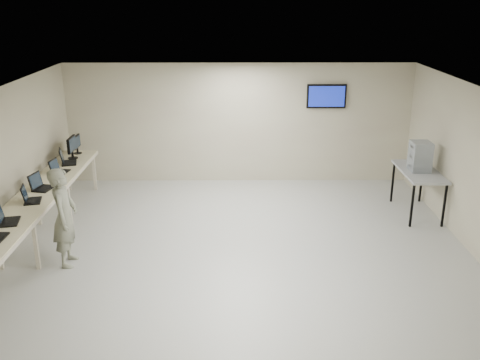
{
  "coord_description": "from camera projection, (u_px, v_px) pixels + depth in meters",
  "views": [
    {
      "loc": [
        -0.06,
        -8.71,
        4.24
      ],
      "look_at": [
        0.0,
        0.2,
        1.15
      ],
      "focal_mm": 40.0,
      "sensor_mm": 36.0,
      "label": 1
    }
  ],
  "objects": [
    {
      "name": "laptop_5",
      "position": [
        66.0,
        160.0,
        11.16
      ],
      "size": [
        0.43,
        0.47,
        0.31
      ],
      "rotation": [
        0.0,
        0.0,
        0.26
      ],
      "color": "black",
      "rests_on": "workbench"
    },
    {
      "name": "storage_bins",
      "position": [
        420.0,
        156.0,
        10.57
      ],
      "size": [
        0.37,
        0.42,
        0.59
      ],
      "color": "#8F99A3",
      "rests_on": "side_table"
    },
    {
      "name": "monitor_far",
      "position": [
        77.0,
        143.0,
        11.82
      ],
      "size": [
        0.18,
        0.41,
        0.41
      ],
      "color": "black",
      "rests_on": "workbench"
    },
    {
      "name": "laptop_2",
      "position": [
        29.0,
        198.0,
        9.11
      ],
      "size": [
        0.37,
        0.41,
        0.28
      ],
      "rotation": [
        0.0,
        0.0,
        0.23
      ],
      "color": "black",
      "rests_on": "workbench"
    },
    {
      "name": "laptop_3",
      "position": [
        40.0,
        185.0,
        9.69
      ],
      "size": [
        0.39,
        0.44,
        0.3
      ],
      "rotation": [
        0.0,
        0.0,
        -0.22
      ],
      "color": "black",
      "rests_on": "workbench"
    },
    {
      "name": "laptop_1",
      "position": [
        5.0,
        218.0,
        8.26
      ],
      "size": [
        0.39,
        0.44,
        0.3
      ],
      "rotation": [
        0.0,
        0.0,
        0.21
      ],
      "color": "black",
      "rests_on": "workbench"
    },
    {
      "name": "side_table",
      "position": [
        419.0,
        174.0,
        10.69
      ],
      "size": [
        0.72,
        1.54,
        0.92
      ],
      "color": "#95979A",
      "rests_on": "ground"
    },
    {
      "name": "laptop_4",
      "position": [
        58.0,
        169.0,
        10.59
      ],
      "size": [
        0.34,
        0.39,
        0.27
      ],
      "rotation": [
        0.0,
        0.0,
        -0.18
      ],
      "color": "black",
      "rests_on": "workbench"
    },
    {
      "name": "workbench",
      "position": [
        35.0,
        202.0,
        9.32
      ],
      "size": [
        0.76,
        6.0,
        0.9
      ],
      "color": "beige",
      "rests_on": "ground"
    },
    {
      "name": "soldier",
      "position": [
        65.0,
        217.0,
        8.66
      ],
      "size": [
        0.43,
        0.63,
        1.66
      ],
      "primitive_type": "imported",
      "rotation": [
        0.0,
        0.0,
        1.62
      ],
      "color": "slate",
      "rests_on": "ground"
    },
    {
      "name": "monitor_near",
      "position": [
        72.0,
        146.0,
        11.45
      ],
      "size": [
        0.21,
        0.48,
        0.47
      ],
      "color": "black",
      "rests_on": "workbench"
    },
    {
      "name": "room",
      "position": [
        242.0,
        168.0,
        9.21
      ],
      "size": [
        8.01,
        7.01,
        2.81
      ],
      "color": "#A2A2A2",
      "rests_on": "ground"
    }
  ]
}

